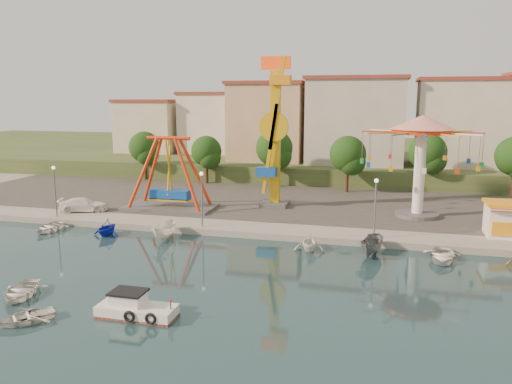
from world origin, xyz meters
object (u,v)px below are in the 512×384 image
(pirate_ship_ride, at_px, (169,175))
(rowboat_a, at_px, (20,291))
(van, at_px, (84,205))
(wave_swinger, at_px, (421,143))
(cabin_motorboat, at_px, (135,309))
(kamikaze_tower, at_px, (276,136))

(pirate_ship_ride, bearing_deg, rowboat_a, -89.29)
(rowboat_a, bearing_deg, van, 95.93)
(wave_swinger, distance_m, rowboat_a, 38.37)
(pirate_ship_ride, relative_size, cabin_motorboat, 2.13)
(pirate_ship_ride, xyz_separation_m, rowboat_a, (0.30, -24.30, -4.00))
(pirate_ship_ride, distance_m, rowboat_a, 24.63)
(pirate_ship_ride, bearing_deg, kamikaze_tower, 18.90)
(van, bearing_deg, pirate_ship_ride, -88.04)
(kamikaze_tower, relative_size, van, 3.27)
(kamikaze_tower, bearing_deg, pirate_ship_ride, -161.10)
(wave_swinger, relative_size, rowboat_a, 3.01)
(rowboat_a, bearing_deg, kamikaze_tower, 51.88)
(cabin_motorboat, distance_m, van, 27.61)
(wave_swinger, bearing_deg, kamikaze_tower, 176.14)
(rowboat_a, bearing_deg, pirate_ship_ride, 73.60)
(cabin_motorboat, distance_m, rowboat_a, 8.70)
(rowboat_a, bearing_deg, wave_swinger, 29.00)
(cabin_motorboat, bearing_deg, pirate_ship_ride, 109.43)
(pirate_ship_ride, xyz_separation_m, van, (-8.45, -3.72, -3.06))
(wave_swinger, relative_size, van, 2.30)
(kamikaze_tower, xyz_separation_m, cabin_motorboat, (-2.14, -28.93, -8.16))
(wave_swinger, xyz_separation_m, rowboat_a, (-26.04, -27.07, -7.80))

